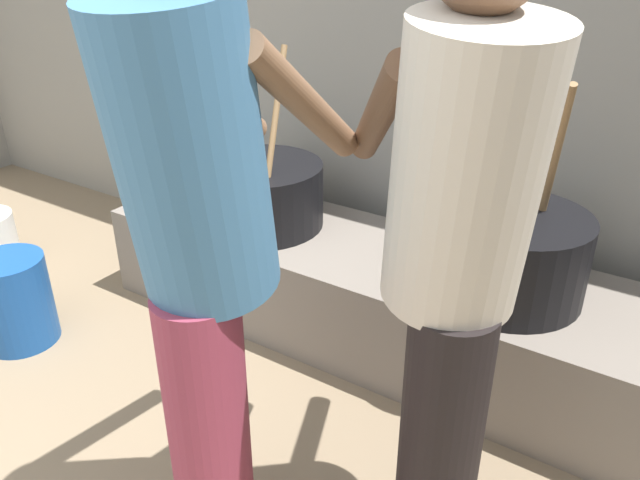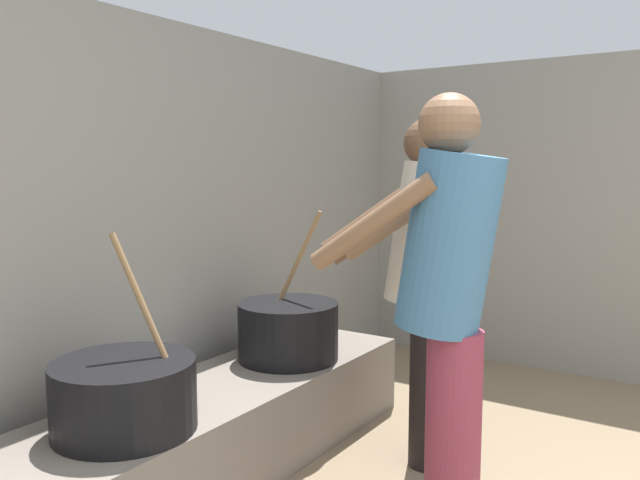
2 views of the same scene
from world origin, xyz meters
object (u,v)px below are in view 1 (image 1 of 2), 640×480
at_px(cooking_pot_secondary, 260,194).
at_px(cook_in_blue_shirt, 199,232).
at_px(cooking_pot_main, 510,254).
at_px(cook_in_cream_shirt, 457,248).
at_px(bucket_blue_plastic, 15,301).

distance_m(cooking_pot_secondary, cook_in_blue_shirt, 1.22).
xyz_separation_m(cooking_pot_main, cook_in_cream_shirt, (0.06, -0.71, 0.35)).
relative_size(cooking_pot_main, bucket_blue_plastic, 2.02).
relative_size(cooking_pot_main, cook_in_blue_shirt, 0.46).
relative_size(cooking_pot_main, cooking_pot_secondary, 1.04).
distance_m(cook_in_cream_shirt, bucket_blue_plastic, 1.88).
bearing_deg(bucket_blue_plastic, cooking_pot_secondary, 49.05).
relative_size(cooking_pot_main, cook_in_cream_shirt, 0.48).
xyz_separation_m(cook_in_cream_shirt, bucket_blue_plastic, (-1.74, -0.06, -0.70)).
relative_size(cooking_pot_secondary, bucket_blue_plastic, 1.95).
bearing_deg(cook_in_cream_shirt, cooking_pot_main, 95.25).
xyz_separation_m(cooking_pot_secondary, cook_in_blue_shirt, (0.62, -0.97, 0.39)).
distance_m(cooking_pot_main, bucket_blue_plastic, 1.87).
bearing_deg(bucket_blue_plastic, cook_in_cream_shirt, 1.96).
relative_size(cook_in_blue_shirt, bucket_blue_plastic, 4.37).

